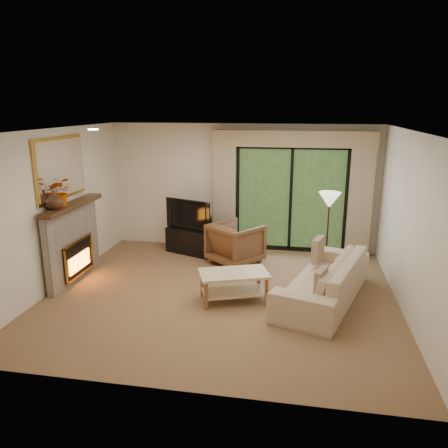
% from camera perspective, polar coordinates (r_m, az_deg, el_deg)
% --- Properties ---
extents(floor, '(5.50, 5.50, 0.00)m').
position_cam_1_polar(floor, '(7.13, -0.43, -9.19)').
color(floor, olive).
rests_on(floor, ground).
extents(ceiling, '(5.50, 5.50, 0.00)m').
position_cam_1_polar(ceiling, '(6.50, -0.48, 12.17)').
color(ceiling, silver).
rests_on(ceiling, ground).
extents(wall_back, '(5.00, 0.00, 5.00)m').
position_cam_1_polar(wall_back, '(9.11, 2.45, 4.80)').
color(wall_back, beige).
rests_on(wall_back, ground).
extents(wall_front, '(5.00, 0.00, 5.00)m').
position_cam_1_polar(wall_front, '(4.38, -6.53, -6.96)').
color(wall_front, beige).
rests_on(wall_front, ground).
extents(wall_left, '(0.00, 5.00, 5.00)m').
position_cam_1_polar(wall_left, '(7.68, -21.07, 1.81)').
color(wall_left, beige).
rests_on(wall_left, ground).
extents(wall_right, '(0.00, 5.00, 5.00)m').
position_cam_1_polar(wall_right, '(6.77, 23.09, -0.10)').
color(wall_right, beige).
rests_on(wall_right, ground).
extents(fireplace, '(0.24, 1.70, 1.37)m').
position_cam_1_polar(fireplace, '(7.94, -19.18, -2.20)').
color(fireplace, gray).
rests_on(fireplace, floor).
extents(mirror, '(0.07, 1.45, 1.02)m').
position_cam_1_polar(mirror, '(7.72, -20.55, 6.85)').
color(mirror, gold).
rests_on(mirror, wall_left).
extents(sliding_door, '(2.26, 0.10, 2.16)m').
position_cam_1_polar(sliding_door, '(9.02, 8.71, 3.24)').
color(sliding_door, black).
rests_on(sliding_door, floor).
extents(curtain_left, '(0.45, 0.18, 2.35)m').
position_cam_1_polar(curtain_left, '(9.03, 0.10, 4.07)').
color(curtain_left, tan).
rests_on(curtain_left, floor).
extents(curtain_right, '(0.45, 0.18, 2.35)m').
position_cam_1_polar(curtain_right, '(8.97, 17.38, 3.29)').
color(curtain_right, tan).
rests_on(curtain_right, floor).
extents(cornice, '(3.20, 0.24, 0.32)m').
position_cam_1_polar(cornice, '(8.76, 9.01, 10.94)').
color(cornice, tan).
rests_on(cornice, wall_back).
extents(media_console, '(1.13, 0.80, 0.52)m').
position_cam_1_polar(media_console, '(9.01, -4.18, -2.17)').
color(media_console, black).
rests_on(media_console, floor).
extents(tv, '(1.05, 0.51, 0.62)m').
position_cam_1_polar(tv, '(8.86, -4.25, 1.33)').
color(tv, black).
rests_on(tv, media_console).
extents(armchair, '(1.20, 1.21, 0.80)m').
position_cam_1_polar(armchair, '(8.35, 1.52, -2.55)').
color(armchair, brown).
rests_on(armchair, floor).
extents(sofa, '(1.62, 2.55, 0.70)m').
position_cam_1_polar(sofa, '(7.00, 12.87, -6.96)').
color(sofa, tan).
rests_on(sofa, floor).
extents(pillow_near, '(0.20, 0.37, 0.36)m').
position_cam_1_polar(pillow_near, '(6.28, 12.51, -7.34)').
color(pillow_near, brown).
rests_on(pillow_near, sofa).
extents(pillow_far, '(0.23, 0.43, 0.42)m').
position_cam_1_polar(pillow_far, '(7.56, 12.17, -3.30)').
color(pillow_far, brown).
rests_on(pillow_far, sofa).
extents(coffee_table, '(1.18, 0.90, 0.47)m').
position_cam_1_polar(coffee_table, '(6.83, 1.29, -8.16)').
color(coffee_table, '#D5BD86').
rests_on(coffee_table, floor).
extents(floor_lamp, '(0.46, 0.46, 1.46)m').
position_cam_1_polar(floor_lamp, '(8.16, 13.36, -0.98)').
color(floor_lamp, white).
rests_on(floor_lamp, floor).
extents(vase, '(0.30, 0.30, 0.30)m').
position_cam_1_polar(vase, '(7.35, -21.31, 2.98)').
color(vase, '#402615').
rests_on(vase, fireplace).
extents(branches, '(0.52, 0.49, 0.48)m').
position_cam_1_polar(branches, '(7.49, -20.65, 3.96)').
color(branches, '#B73E03').
rests_on(branches, fireplace).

